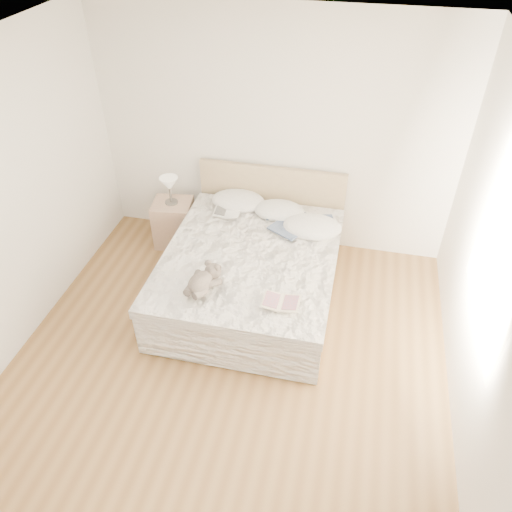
% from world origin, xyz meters
% --- Properties ---
extents(floor, '(4.00, 4.50, 0.00)m').
position_xyz_m(floor, '(0.00, 0.00, 0.00)').
color(floor, brown).
rests_on(floor, ground).
extents(ceiling, '(4.00, 4.50, 0.00)m').
position_xyz_m(ceiling, '(0.00, 0.00, 2.70)').
color(ceiling, white).
rests_on(ceiling, ground).
extents(wall_back, '(4.00, 0.02, 2.70)m').
position_xyz_m(wall_back, '(0.00, 2.25, 1.35)').
color(wall_back, silver).
rests_on(wall_back, ground).
extents(wall_right, '(0.02, 4.50, 2.70)m').
position_xyz_m(wall_right, '(2.00, 0.00, 1.35)').
color(wall_right, silver).
rests_on(wall_right, ground).
extents(window, '(0.02, 1.30, 1.10)m').
position_xyz_m(window, '(1.99, 0.30, 1.45)').
color(window, white).
rests_on(window, wall_right).
extents(bed, '(1.72, 2.14, 1.00)m').
position_xyz_m(bed, '(0.00, 1.19, 0.31)').
color(bed, tan).
rests_on(bed, floor).
extents(nightstand, '(0.50, 0.46, 0.56)m').
position_xyz_m(nightstand, '(-1.13, 1.87, 0.28)').
color(nightstand, tan).
rests_on(nightstand, floor).
extents(table_lamp, '(0.24, 0.24, 0.33)m').
position_xyz_m(table_lamp, '(-1.13, 1.88, 0.80)').
color(table_lamp, '#48443E').
rests_on(table_lamp, nightstand).
extents(pillow_left, '(0.63, 0.44, 0.19)m').
position_xyz_m(pillow_left, '(-0.35, 1.97, 0.64)').
color(pillow_left, white).
rests_on(pillow_left, bed).
extents(pillow_middle, '(0.58, 0.41, 0.17)m').
position_xyz_m(pillow_middle, '(0.15, 1.88, 0.64)').
color(pillow_middle, white).
rests_on(pillow_middle, bed).
extents(pillow_right, '(0.64, 0.46, 0.19)m').
position_xyz_m(pillow_right, '(0.55, 1.65, 0.64)').
color(pillow_right, white).
rests_on(pillow_right, bed).
extents(blouse, '(0.75, 0.77, 0.02)m').
position_xyz_m(blouse, '(0.35, 1.67, 0.63)').
color(blouse, '#374561').
rests_on(blouse, bed).
extents(photo_book, '(0.32, 0.23, 0.02)m').
position_xyz_m(photo_book, '(-0.41, 1.72, 0.63)').
color(photo_book, white).
rests_on(photo_book, bed).
extents(childrens_book, '(0.35, 0.24, 0.02)m').
position_xyz_m(childrens_book, '(0.44, 0.44, 0.63)').
color(childrens_book, '#F2E6C5').
rests_on(childrens_book, bed).
extents(teddy_bear, '(0.35, 0.42, 0.19)m').
position_xyz_m(teddy_bear, '(-0.31, 0.45, 0.65)').
color(teddy_bear, '#665950').
rests_on(teddy_bear, bed).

